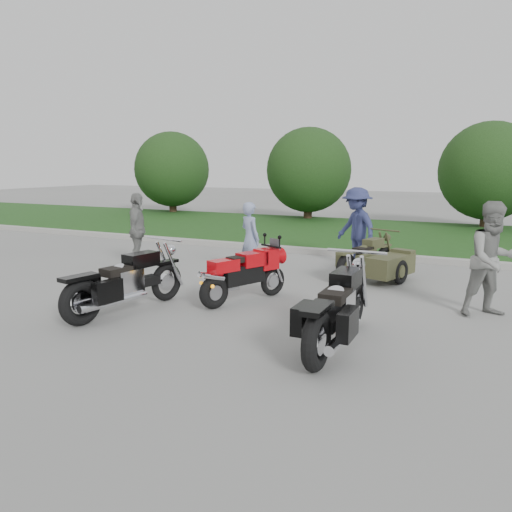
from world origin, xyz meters
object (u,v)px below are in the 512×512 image
at_px(cruiser_left, 122,285).
at_px(person_grey, 493,259).
at_px(sportbike_red, 243,273).
at_px(person_stripe, 250,238).
at_px(cruiser_right, 337,312).
at_px(cruiser_sidecar, 379,263).
at_px(person_back, 138,230).
at_px(person_denim, 356,228).

relative_size(cruiser_left, person_grey, 1.33).
bearing_deg(sportbike_red, person_stripe, 137.27).
distance_m(cruiser_left, cruiser_right, 3.65).
xyz_separation_m(cruiser_sidecar, person_stripe, (-2.77, -0.55, 0.42)).
relative_size(cruiser_sidecar, person_grey, 1.11).
relative_size(cruiser_left, cruiser_right, 0.96).
bearing_deg(person_stripe, cruiser_sidecar, -136.80).
bearing_deg(cruiser_right, person_stripe, 129.69).
bearing_deg(person_stripe, person_back, 40.16).
height_order(cruiser_left, person_stripe, person_stripe).
distance_m(person_grey, person_back, 7.76).
xyz_separation_m(person_stripe, person_back, (-2.81, -0.40, 0.08)).
bearing_deg(person_grey, cruiser_sidecar, 107.33).
height_order(person_stripe, person_back, person_back).
distance_m(cruiser_left, person_back, 3.96).
height_order(cruiser_right, person_back, person_back).
distance_m(cruiser_left, person_grey, 6.03).
bearing_deg(person_denim, sportbike_red, -68.10).
xyz_separation_m(cruiser_right, person_stripe, (-3.08, 3.71, 0.31)).
relative_size(sportbike_red, person_back, 1.02).
distance_m(person_stripe, person_back, 2.84).
xyz_separation_m(person_grey, person_denim, (-2.96, 2.98, 0.02)).
xyz_separation_m(person_stripe, person_denim, (1.95, 1.79, 0.14)).
relative_size(cruiser_right, person_stripe, 1.58).
relative_size(cruiser_left, person_denim, 1.30).
bearing_deg(sportbike_red, person_denim, 100.04).
distance_m(cruiser_right, person_stripe, 4.83).
bearing_deg(cruiser_left, cruiser_sidecar, 62.66).
distance_m(sportbike_red, person_denim, 4.13).
distance_m(person_grey, person_denim, 4.20).
relative_size(cruiser_left, person_back, 1.39).
distance_m(cruiser_sidecar, person_back, 5.68).
distance_m(cruiser_left, person_denim, 6.01).
height_order(cruiser_sidecar, person_denim, person_denim).
bearing_deg(person_back, person_stripe, -108.82).
bearing_deg(sportbike_red, cruiser_right, -10.62).
relative_size(cruiser_sidecar, person_back, 1.16).
xyz_separation_m(cruiser_right, person_back, (-5.88, 3.30, 0.38)).
bearing_deg(person_back, cruiser_sidecar, -107.30).
bearing_deg(person_back, person_grey, -122.80).
relative_size(person_denim, person_back, 1.07).
xyz_separation_m(cruiser_left, cruiser_sidecar, (3.34, 4.20, -0.10)).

